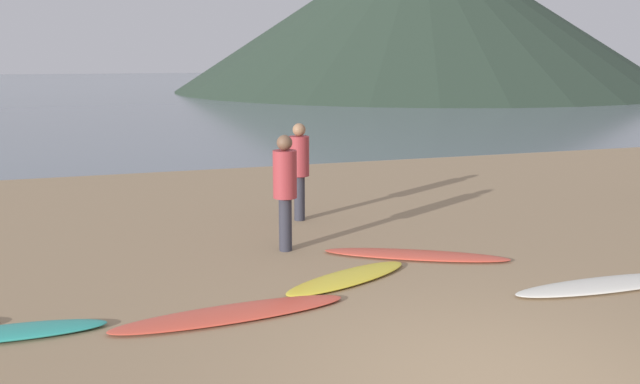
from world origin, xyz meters
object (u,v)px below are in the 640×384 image
surfboard_2 (11,332)px  surfboard_3 (232,314)px  surfboard_6 (608,284)px  person_0 (299,164)px  surfboard_5 (416,255)px  surfboard_4 (348,278)px  person_2 (285,183)px

surfboard_2 → surfboard_3: size_ratio=0.71×
surfboard_2 → surfboard_6: (6.97, -0.70, -0.01)m
surfboard_3 → person_0: 4.63m
surfboard_2 → person_0: 5.85m
surfboard_3 → surfboard_5: surfboard_3 is taller
surfboard_4 → surfboard_5: bearing=3.4°
surfboard_3 → person_2: (1.26, 2.32, 0.99)m
surfboard_3 → surfboard_5: size_ratio=1.01×
person_2 → surfboard_6: bearing=-14.8°
surfboard_2 → surfboard_5: 5.38m
surfboard_3 → person_0: (1.99, 4.06, 0.98)m
person_0 → surfboard_4: bearing=-134.1°
surfboard_3 → person_0: bearing=58.8°
surfboard_4 → surfboard_6: surfboard_4 is taller
surfboard_4 → surfboard_6: size_ratio=0.76×
surfboard_2 → surfboard_4: (3.94, 0.55, -0.00)m
surfboard_3 → surfboard_6: bearing=-11.4°
surfboard_2 → person_0: size_ratio=1.12×
person_2 → surfboard_3: bearing=-93.7°
surfboard_2 → person_0: (4.27, 3.88, 0.97)m
surfboard_4 → person_2: (-0.40, 1.58, 0.99)m
surfboard_5 → person_0: person_0 is taller
surfboard_5 → surfboard_6: bearing=-19.7°
surfboard_2 → surfboard_4: size_ratio=0.95×
surfboard_4 → person_0: (0.33, 3.32, 0.98)m
surfboard_6 → person_0: bearing=121.4°
surfboard_2 → surfboard_5: surfboard_2 is taller
surfboard_3 → surfboard_6: (4.68, -0.52, 0.00)m
surfboard_3 → person_2: bearing=56.4°
surfboard_6 → surfboard_3: bearing=174.6°
surfboard_4 → person_0: 3.48m
surfboard_4 → person_0: person_0 is taller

